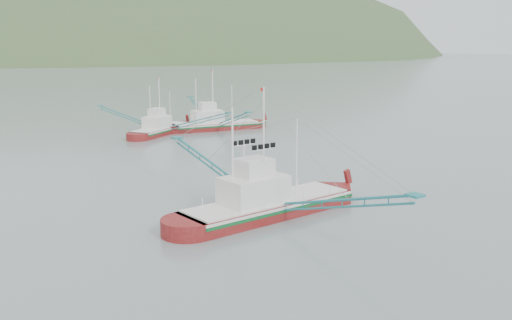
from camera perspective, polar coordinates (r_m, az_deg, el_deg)
ground at (r=44.41m, az=4.77°, el=-5.29°), size 1200.00×1200.00×0.00m
main_boat at (r=43.13m, az=1.01°, el=-3.67°), size 14.45×26.04×10.53m
bg_boat_far at (r=83.30m, az=-9.45°, el=3.85°), size 13.88×20.04×8.75m
bg_boat_right at (r=86.26m, az=-4.12°, el=4.17°), size 13.65×23.57×9.68m
headland_right at (r=534.00m, az=-7.63°, el=10.17°), size 684.00×432.00×306.00m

